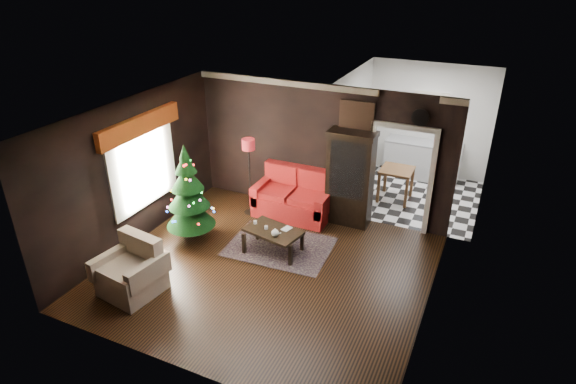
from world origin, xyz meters
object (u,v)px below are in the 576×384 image
at_px(armchair, 130,268).
at_px(teapot, 275,233).
at_px(loveseat, 293,194).
at_px(curio_cabinet, 350,180).
at_px(coffee_table, 273,241).
at_px(kitchen_table, 395,184).
at_px(floor_lamp, 250,178).
at_px(wall_clock, 420,117).
at_px(christmas_tree, 188,192).

bearing_deg(armchair, teapot, 55.47).
bearing_deg(loveseat, teapot, -77.26).
distance_m(curio_cabinet, coffee_table, 2.04).
bearing_deg(kitchen_table, curio_cabinet, -114.44).
distance_m(armchair, teapot, 2.54).
height_order(floor_lamp, kitchen_table, floor_lamp).
height_order(floor_lamp, teapot, floor_lamp).
relative_size(curio_cabinet, teapot, 11.98).
bearing_deg(wall_clock, floor_lamp, -168.29).
relative_size(loveseat, kitchen_table, 2.27).
bearing_deg(kitchen_table, loveseat, -137.49).
bearing_deg(christmas_tree, armchair, -88.87).
relative_size(loveseat, coffee_table, 1.65).
relative_size(coffee_table, kitchen_table, 1.38).
relative_size(floor_lamp, coffee_table, 1.66).
bearing_deg(kitchen_table, armchair, -121.45).
xyz_separation_m(curio_cabinet, floor_lamp, (-2.04, -0.49, -0.12)).
height_order(loveseat, floor_lamp, floor_lamp).
height_order(loveseat, christmas_tree, christmas_tree).
xyz_separation_m(armchair, teapot, (1.73, 1.86, 0.09)).
distance_m(christmas_tree, armchair, 1.86).
xyz_separation_m(curio_cabinet, kitchen_table, (0.65, 1.43, -0.57)).
distance_m(coffee_table, wall_clock, 3.54).
relative_size(curio_cabinet, floor_lamp, 1.11).
distance_m(christmas_tree, wall_clock, 4.51).
xyz_separation_m(curio_cabinet, wall_clock, (1.20, 0.18, 1.43)).
bearing_deg(coffee_table, christmas_tree, -170.31).
relative_size(curio_cabinet, coffee_table, 1.84).
relative_size(christmas_tree, armchair, 1.93).
distance_m(curio_cabinet, wall_clock, 1.88).
bearing_deg(coffee_table, loveseat, 99.33).
bearing_deg(christmas_tree, teapot, 3.09).
distance_m(loveseat, christmas_tree, 2.30).
relative_size(christmas_tree, wall_clock, 5.59).
height_order(curio_cabinet, christmas_tree, christmas_tree).
distance_m(loveseat, wall_clock, 3.04).
relative_size(armchair, kitchen_table, 1.24).
relative_size(curio_cabinet, wall_clock, 5.94).
bearing_deg(armchair, loveseat, 77.28).
distance_m(curio_cabinet, teapot, 2.06).
xyz_separation_m(christmas_tree, armchair, (0.03, -1.76, -0.59)).
bearing_deg(floor_lamp, kitchen_table, 35.53).
height_order(teapot, kitchen_table, kitchen_table).
distance_m(wall_clock, kitchen_table, 2.43).
bearing_deg(curio_cabinet, floor_lamp, -166.46).
relative_size(christmas_tree, teapot, 11.27).
bearing_deg(loveseat, curio_cabinet, 10.83).
xyz_separation_m(coffee_table, kitchen_table, (1.56, 3.12, 0.13)).
bearing_deg(kitchen_table, coffee_table, -116.57).
xyz_separation_m(christmas_tree, kitchen_table, (3.19, 3.40, -0.68)).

